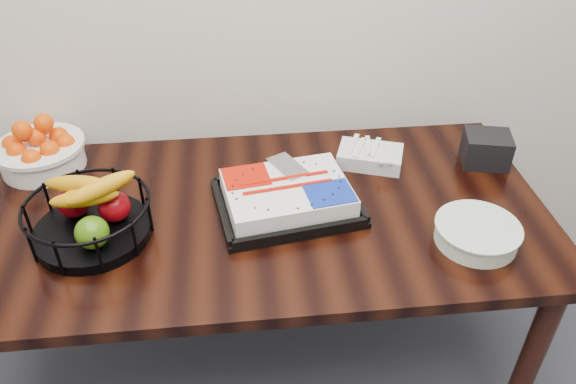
{
  "coord_description": "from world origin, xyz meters",
  "views": [
    {
      "loc": [
        -0.06,
        0.61,
        1.84
      ],
      "look_at": [
        0.09,
        1.97,
        0.83
      ],
      "focal_mm": 35.0,
      "sensor_mm": 36.0,
      "label": 1
    }
  ],
  "objects": [
    {
      "name": "plate_stack",
      "position": [
        0.62,
        1.78,
        0.78
      ],
      "size": [
        0.25,
        0.25,
        0.06
      ],
      "color": "white",
      "rests_on": "table"
    },
    {
      "name": "fork_bag",
      "position": [
        0.4,
        2.22,
        0.78
      ],
      "size": [
        0.25,
        0.21,
        0.06
      ],
      "color": "silver",
      "rests_on": "table"
    },
    {
      "name": "fruit_basket",
      "position": [
        -0.5,
        1.92,
        0.83
      ],
      "size": [
        0.36,
        0.36,
        0.19
      ],
      "color": "black",
      "rests_on": "table"
    },
    {
      "name": "table",
      "position": [
        0.0,
        2.0,
        0.66
      ],
      "size": [
        1.8,
        0.9,
        0.75
      ],
      "color": "black",
      "rests_on": "ground"
    },
    {
      "name": "tangerine_bowl",
      "position": [
        -0.73,
        2.32,
        0.83
      ],
      "size": [
        0.3,
        0.3,
        0.19
      ],
      "color": "white",
      "rests_on": "table"
    },
    {
      "name": "cake_tray",
      "position": [
        0.09,
        2.0,
        0.79
      ],
      "size": [
        0.48,
        0.4,
        0.09
      ],
      "color": "black",
      "rests_on": "table"
    },
    {
      "name": "napkin_box",
      "position": [
        0.8,
        2.18,
        0.8
      ],
      "size": [
        0.18,
        0.16,
        0.11
      ],
      "primitive_type": "cube",
      "rotation": [
        0.0,
        0.0,
        -0.23
      ],
      "color": "black",
      "rests_on": "table"
    }
  ]
}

